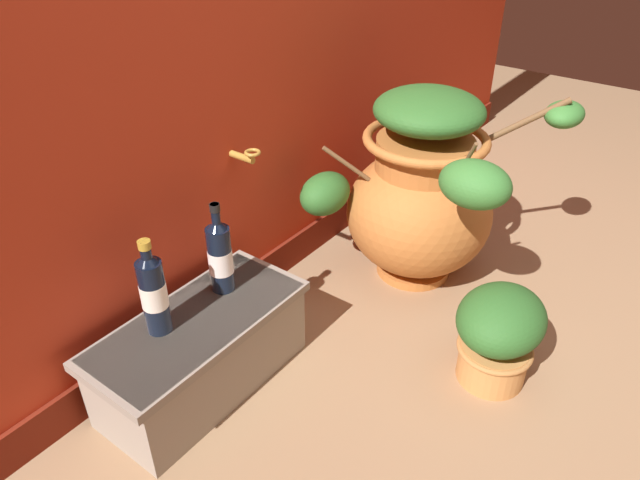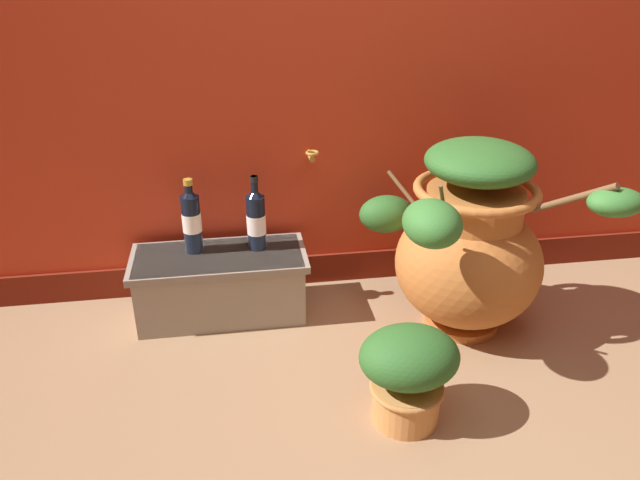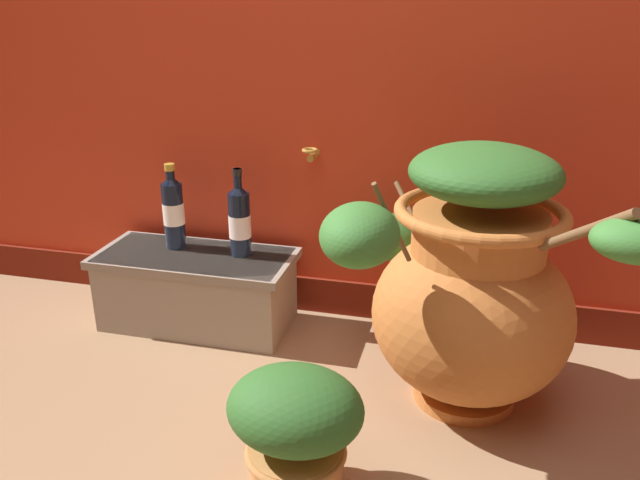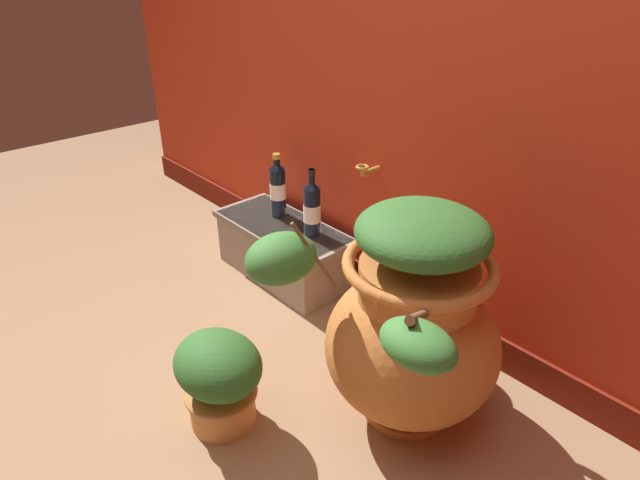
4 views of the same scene
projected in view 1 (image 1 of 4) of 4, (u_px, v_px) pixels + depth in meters
The scene contains 6 objects.
ground_plane at pixel (528, 399), 1.92m from camera, with size 7.00×7.00×0.00m, color #9E7A56.
terracotta_urn at pixel (420, 194), 2.31m from camera, with size 0.79×0.82×0.79m.
stone_ledge at pixel (202, 349), 1.89m from camera, with size 0.72×0.33×0.28m.
wine_bottle_left at pixel (153, 290), 1.71m from camera, with size 0.08×0.08×0.32m.
wine_bottle_middle at pixel (220, 254), 1.89m from camera, with size 0.08×0.08×0.32m.
potted_shrub at pixel (498, 333), 1.90m from camera, with size 0.33×0.27×0.35m.
Camera 1 is at (-1.47, -0.25, 1.48)m, focal length 33.04 mm.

